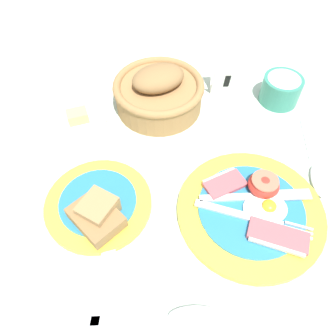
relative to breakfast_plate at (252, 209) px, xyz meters
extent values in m
plane|color=#B7CCB7|center=(-0.06, -0.03, -0.01)|extent=(3.00, 3.00, 0.00)
cylinder|color=yellow|center=(0.00, 0.00, 0.00)|extent=(0.24, 0.24, 0.01)
cylinder|color=teal|center=(0.00, 0.00, 0.00)|extent=(0.17, 0.17, 0.00)
cube|color=#BC5156|center=(-0.04, 0.05, 0.01)|extent=(0.08, 0.06, 0.01)
cube|color=beige|center=(-0.04, 0.06, 0.01)|extent=(0.06, 0.03, 0.01)
cube|color=#BC5156|center=(0.02, -0.06, 0.01)|extent=(0.10, 0.07, 0.01)
cube|color=beige|center=(0.01, -0.07, 0.01)|extent=(0.08, 0.05, 0.01)
ellipsoid|color=red|center=(0.03, 0.03, 0.02)|extent=(0.05, 0.05, 0.03)
cylinder|color=#DB664C|center=(0.03, 0.03, 0.03)|extent=(0.04, 0.04, 0.00)
ellipsoid|color=white|center=(0.02, -0.01, 0.01)|extent=(0.07, 0.06, 0.01)
ellipsoid|color=yellow|center=(0.02, -0.01, 0.01)|extent=(0.02, 0.02, 0.01)
cube|color=silver|center=(-0.04, 0.00, 0.01)|extent=(0.10, 0.06, 0.00)
cube|color=silver|center=(0.02, -0.03, 0.01)|extent=(0.03, 0.03, 0.00)
cube|color=silver|center=(0.05, -0.06, 0.01)|extent=(0.04, 0.02, 0.00)
cube|color=silver|center=(0.06, -0.05, 0.01)|extent=(0.04, 0.02, 0.00)
cube|color=silver|center=(0.06, -0.04, 0.01)|extent=(0.04, 0.02, 0.00)
cube|color=silver|center=(-0.03, 0.02, 0.01)|extent=(0.11, 0.02, 0.00)
cube|color=#9EA0A5|center=(0.06, 0.01, 0.01)|extent=(0.08, 0.03, 0.00)
cylinder|color=yellow|center=(-0.25, 0.05, 0.00)|extent=(0.18, 0.18, 0.01)
cylinder|color=teal|center=(-0.25, 0.05, 0.00)|extent=(0.13, 0.13, 0.00)
cube|color=#9E7A4C|center=(-0.25, 0.02, 0.02)|extent=(0.07, 0.07, 0.03)
cube|color=olive|center=(-0.25, 0.01, 0.02)|extent=(0.10, 0.10, 0.02)
cylinder|color=#337F6B|center=(0.13, 0.26, 0.02)|extent=(0.08, 0.08, 0.06)
cylinder|color=white|center=(0.13, 0.26, 0.04)|extent=(0.07, 0.07, 0.01)
cylinder|color=olive|center=(-0.12, 0.27, 0.02)|extent=(0.18, 0.18, 0.06)
torus|color=olive|center=(-0.12, 0.27, 0.04)|extent=(0.18, 0.18, 0.02)
ellipsoid|color=olive|center=(-0.12, 0.27, 0.06)|extent=(0.12, 0.10, 0.04)
cylinder|color=silver|center=(-0.29, 0.24, -0.01)|extent=(0.11, 0.11, 0.01)
cube|color=#F4E06B|center=(-0.29, 0.24, 0.01)|extent=(0.05, 0.04, 0.02)
cube|color=white|center=(0.02, 0.29, 0.03)|extent=(0.06, 0.03, 0.07)
cube|color=white|center=(0.03, 0.31, 0.03)|extent=(0.06, 0.03, 0.07)
cube|color=black|center=(0.02, 0.29, 0.03)|extent=(0.01, 0.01, 0.04)
cube|color=silver|center=(-0.25, -0.12, -0.01)|extent=(0.03, 0.11, 0.01)
ellipsoid|color=silver|center=(-0.23, -0.02, 0.00)|extent=(0.04, 0.07, 0.01)
cube|color=silver|center=(-0.23, -0.14, -0.01)|extent=(0.11, 0.02, 0.01)
ellipsoid|color=silver|center=(-0.12, -0.15, 0.00)|extent=(0.07, 0.03, 0.01)
cube|color=silver|center=(0.16, 0.14, -0.01)|extent=(0.03, 0.11, 0.01)
ellipsoid|color=silver|center=(0.13, 0.04, 0.00)|extent=(0.04, 0.07, 0.01)
camera|label=1|loc=(-0.17, -0.25, 0.47)|focal=35.00mm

